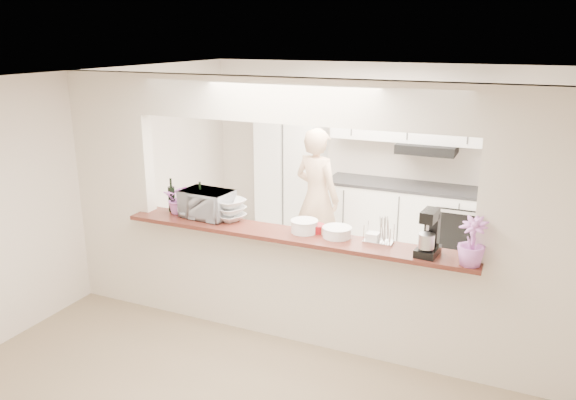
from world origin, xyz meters
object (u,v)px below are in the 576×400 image
Objects in this scene: refrigerator at (534,206)px; toaster_oven at (207,204)px; stand_mixer at (429,234)px; person at (317,198)px.

refrigerator is 3.40× the size of toaster_oven.
stand_mixer is (-0.80, -2.71, 0.42)m from refrigerator.
refrigerator is 2.65m from person.
toaster_oven is 1.86m from person.
person reaches higher than refrigerator.
stand_mixer reaches higher than toaster_oven.
person is at bearing 78.10° from toaster_oven.
refrigerator is at bearing 45.02° from toaster_oven.
toaster_oven is 2.22m from stand_mixer.
refrigerator is at bearing 73.56° from stand_mixer.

